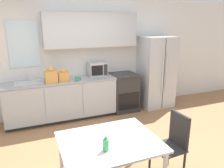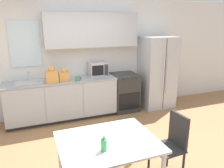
% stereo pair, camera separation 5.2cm
% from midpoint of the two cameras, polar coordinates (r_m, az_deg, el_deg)
% --- Properties ---
extents(ground_plane, '(12.00, 12.00, 0.00)m').
position_cam_midpoint_polar(ground_plane, '(3.89, -4.17, -17.62)').
color(ground_plane, '#9E7047').
extents(wall_back, '(12.00, 0.38, 2.70)m').
position_cam_midpoint_polar(wall_back, '(5.16, -10.18, 8.26)').
color(wall_back, silver).
rests_on(wall_back, ground_plane).
extents(kitchen_counter, '(2.43, 0.63, 0.92)m').
position_cam_midpoint_polar(kitchen_counter, '(5.05, -13.20, -4.01)').
color(kitchen_counter, '#333333').
rests_on(kitchen_counter, ground_plane).
extents(oven_range, '(0.62, 0.64, 0.93)m').
position_cam_midpoint_polar(oven_range, '(5.46, 2.74, -2.09)').
color(oven_range, '#2D2D2D').
rests_on(oven_range, ground_plane).
extents(refrigerator, '(0.82, 0.73, 1.80)m').
position_cam_midpoint_polar(refrigerator, '(5.74, 11.18, 3.06)').
color(refrigerator, silver).
rests_on(refrigerator, ground_plane).
extents(kitchen_sink, '(0.56, 0.45, 0.21)m').
position_cam_midpoint_polar(kitchen_sink, '(4.88, -21.31, 0.36)').
color(kitchen_sink, '#B7BABC').
rests_on(kitchen_sink, kitchen_counter).
extents(microwave, '(0.42, 0.32, 0.32)m').
position_cam_midpoint_polar(microwave, '(5.19, -4.15, 3.93)').
color(microwave, '#B7BABC').
rests_on(microwave, kitchen_counter).
extents(coffee_mug, '(0.13, 0.09, 0.10)m').
position_cam_midpoint_polar(coffee_mug, '(4.77, -9.33, 1.38)').
color(coffee_mug, '#3F8C66').
rests_on(coffee_mug, kitchen_counter).
extents(grocery_bag_0, '(0.25, 0.22, 0.35)m').
position_cam_midpoint_polar(grocery_bag_0, '(4.72, -15.94, 2.06)').
color(grocery_bag_0, '#DB994C').
rests_on(grocery_bag_0, kitchen_counter).
extents(grocery_bag_1, '(0.23, 0.20, 0.29)m').
position_cam_midpoint_polar(grocery_bag_1, '(4.80, -12.86, 2.15)').
color(grocery_bag_1, '#DB994C').
rests_on(grocery_bag_1, kitchen_counter).
extents(dining_table, '(1.20, 0.96, 0.75)m').
position_cam_midpoint_polar(dining_table, '(2.81, -1.23, -16.22)').
color(dining_table, white).
rests_on(dining_table, ground_plane).
extents(dining_chair_side, '(0.42, 0.42, 0.93)m').
position_cam_midpoint_polar(dining_chair_side, '(3.29, 15.36, -14.02)').
color(dining_chair_side, '#282828').
rests_on(dining_chair_side, ground_plane).
extents(drink_bottle, '(0.07, 0.07, 0.20)m').
position_cam_midpoint_polar(drink_bottle, '(2.54, -2.25, -15.46)').
color(drink_bottle, '#3FB259').
rests_on(drink_bottle, dining_table).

